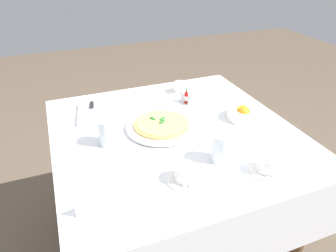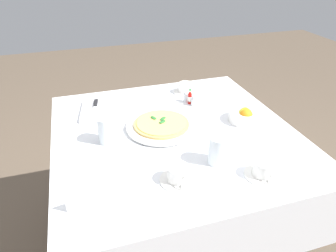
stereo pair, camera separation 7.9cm
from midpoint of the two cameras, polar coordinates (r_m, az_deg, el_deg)
ground_plane at (r=1.85m, az=-0.33°, el=-21.01°), size 8.00×8.00×0.00m
dining_table at (r=1.43m, az=-0.40°, el=-5.79°), size 1.04×1.04×0.75m
pizza_plate at (r=1.36m, az=-2.92°, el=-0.12°), size 0.31×0.31×0.02m
pizza at (r=1.35m, az=-2.94°, el=0.39°), size 0.25×0.25×0.02m
coffee_cup_near_right at (r=1.70m, az=1.00°, el=7.11°), size 0.13×0.13×0.06m
coffee_cup_near_left at (r=1.07m, az=1.06°, el=-9.01°), size 0.13×0.13×0.06m
coffee_cup_back_corner at (r=1.15m, az=16.25°, el=-7.11°), size 0.13×0.13×0.06m
water_glass_left_edge at (r=1.16m, az=8.05°, el=-4.40°), size 0.07×0.07×0.11m
water_glass_center_back at (r=1.27m, az=-12.88°, el=-1.33°), size 0.08×0.08×0.11m
napkin_folded at (r=1.53m, az=-15.44°, el=2.42°), size 0.24×0.16×0.02m
dinner_knife at (r=1.52m, az=-15.52°, el=2.83°), size 0.20×0.05×0.01m
citrus_bowl at (r=1.47m, az=12.27°, el=2.35°), size 0.15×0.15×0.07m
hot_sauce_bottle at (r=1.58m, az=1.98°, el=5.43°), size 0.02×0.02×0.08m
salt_shaker at (r=1.56m, az=2.71°, el=4.77°), size 0.03×0.03×0.06m
pepper_shaker at (r=1.60m, az=1.25°, el=5.49°), size 0.03×0.03×0.06m
menu_card at (r=1.00m, az=-16.69°, el=-13.86°), size 0.02×0.09×0.06m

